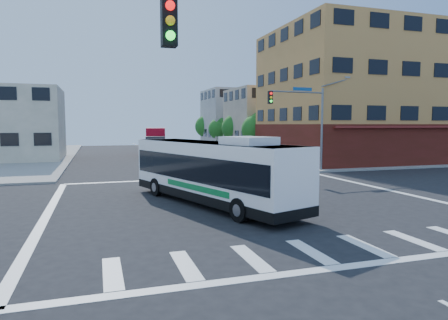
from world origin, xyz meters
name	(u,v)px	position (x,y,z in m)	size (l,w,h in m)	color
ground	(248,202)	(0.00, 0.00, 0.00)	(120.00, 120.00, 0.00)	black
sidewalk_ne	(373,149)	(35.00, 35.00, 0.07)	(50.00, 50.00, 0.15)	gray
corner_building_ne	(358,107)	(19.99, 18.48, 5.89)	(18.10, 15.44, 14.00)	#BE8744
building_east_near	(273,121)	(16.98, 33.98, 4.51)	(12.06, 10.06, 9.00)	#BBAA8F
building_east_far	(240,119)	(16.98, 47.98, 5.01)	(12.06, 10.06, 10.00)	#ACACA7
building_west	(3,124)	(-17.02, 29.98, 4.01)	(12.06, 10.06, 8.00)	beige
signal_mast_ne	(305,112)	(9.08, 10.62, 4.98)	(7.91, 1.13, 8.07)	slate
street_tree_a	(257,128)	(11.90, 27.92, 3.59)	(3.60, 3.60, 5.53)	#372414
street_tree_b	(236,126)	(11.90, 35.92, 3.75)	(3.80, 3.80, 5.79)	#372414
street_tree_c	(219,128)	(11.90, 43.92, 3.46)	(3.40, 3.40, 5.29)	#372414
street_tree_d	(207,125)	(11.90, 51.92, 3.88)	(4.00, 4.00, 6.03)	#372414
transit_bus	(211,171)	(-1.94, 0.10, 1.68)	(6.06, 11.82, 3.45)	black
box_truck	(156,142)	(-0.07, 32.78, 1.71)	(3.49, 8.08, 3.52)	#2B2A2F
parked_car	(235,151)	(8.11, 25.39, 0.81)	(1.91, 4.74, 1.61)	#E3B24C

